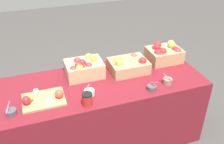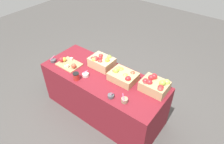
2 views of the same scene
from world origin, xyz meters
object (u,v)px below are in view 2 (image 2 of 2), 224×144
Objects in this scene: apple_crate_right at (101,62)px; sample_bowl_near at (111,96)px; apple_crate_left at (154,85)px; sample_bowl_mid at (53,61)px; apple_crate_middle at (123,76)px; sample_bowl_far at (124,100)px; coffee_cup at (76,76)px; cutting_board_front at (68,63)px; sample_bowl_extra at (85,75)px.

apple_crate_right is 0.68m from sample_bowl_near.
apple_crate_left is 1.62m from sample_bowl_mid.
apple_crate_left is 0.46m from apple_crate_middle.
sample_bowl_far is 0.79m from coffee_cup.
apple_crate_right is at bearing 139.93° from sample_bowl_near.
apple_crate_left is 3.43× the size of sample_bowl_mid.
cutting_board_front reaches higher than sample_bowl_extra.
apple_crate_left reaches higher than cutting_board_front.
sample_bowl_near is at bearing 1.71° from coffee_cup.
sample_bowl_far is (0.27, -0.34, -0.04)m from apple_crate_middle.
apple_crate_left is at bearing 20.05° from sample_bowl_extra.
apple_crate_middle is at bearing 29.57° from sample_bowl_extra.
apple_crate_middle is at bearing -7.19° from apple_crate_right.
sample_bowl_near is at bearing -40.07° from apple_crate_right.
sample_bowl_near is 0.56m from sample_bowl_extra.
apple_crate_middle is (-0.45, -0.07, -0.02)m from apple_crate_left.
sample_bowl_extra is at bearing 4.52° from sample_bowl_mid.
sample_bowl_far is at bearing -5.76° from sample_bowl_extra.
sample_bowl_extra is (-0.55, 0.11, 0.00)m from sample_bowl_near.
cutting_board_front is (-0.44, -0.28, -0.06)m from apple_crate_right.
sample_bowl_extra is at bearing 68.96° from coffee_cup.
apple_crate_right is at bearing 172.81° from apple_crate_middle.
apple_crate_left is 1.08m from coffee_cup.
apple_crate_left is 0.93× the size of apple_crate_middle.
sample_bowl_mid is at bearing -151.53° from apple_crate_right.
sample_bowl_near is (0.95, -0.15, -0.00)m from cutting_board_front.
sample_bowl_near reaches higher than sample_bowl_extra.
apple_crate_middle is at bearing 15.82° from sample_bowl_mid.
sample_bowl_mid is 0.91× the size of coffee_cup.
cutting_board_front is at bearing 174.60° from sample_bowl_extra.
cutting_board_front is at bearing -167.29° from apple_crate_left.
apple_crate_left reaches higher than apple_crate_right.
sample_bowl_mid is at bearing -166.15° from apple_crate_left.
apple_crate_middle is 0.65m from coffee_cup.
sample_bowl_far is at bearing -0.94° from sample_bowl_mid.
apple_crate_middle is 0.54m from sample_bowl_extra.
cutting_board_front is 0.26m from sample_bowl_mid.
sample_bowl_far is (0.18, 0.04, 0.01)m from sample_bowl_near.
sample_bowl_near is at bearing -129.41° from apple_crate_left.
coffee_cup is at bearing -111.04° from sample_bowl_extra.
sample_bowl_near is at bearing -9.07° from cutting_board_front.
coffee_cup is at bearing -142.54° from apple_crate_middle.
apple_crate_middle is 0.44m from apple_crate_right.
sample_bowl_far is at bearing -29.43° from apple_crate_right.
apple_crate_right is 3.15× the size of sample_bowl_far.
apple_crate_right reaches higher than sample_bowl_mid.
apple_crate_right is 1.01× the size of cutting_board_front.
cutting_board_front is 3.20× the size of coffee_cup.
cutting_board_front is 3.43× the size of sample_bowl_near.
sample_bowl_extra is 0.83× the size of coffee_cup.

